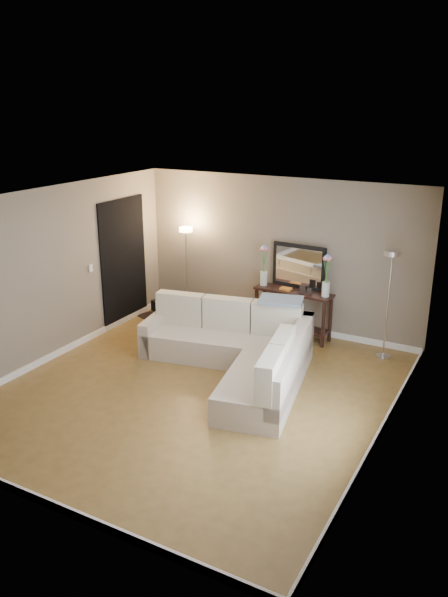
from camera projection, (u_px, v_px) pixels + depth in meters
The scene contains 23 objects.
floor at pixel (196, 392), 7.93m from camera, with size 5.00×5.50×0.01m, color olive.
ceiling at pixel (193, 200), 7.09m from camera, with size 5.00×5.50×0.01m, color white.
wall_back at pixel (280, 254), 9.81m from camera, with size 5.00×0.02×2.60m, color #796E5D.
wall_front at pixel (34, 389), 5.22m from camera, with size 5.00×0.02×2.60m, color #796E5D.
wall_left at pixel (50, 275), 8.65m from camera, with size 0.02×5.50×2.60m, color #796E5D.
wall_right at pixel (390, 337), 6.38m from camera, with size 0.02×5.50×2.60m, color #796E5D.
baseboard_back at pixel (277, 324), 10.19m from camera, with size 5.00×0.03×0.10m, color white.
baseboard_front at pixel (50, 504), 5.64m from camera, with size 5.00×0.03×0.10m, color white.
baseboard_left at pixel (59, 352), 9.04m from camera, with size 0.03×5.50×0.10m, color white.
baseboard_right at pixel (378, 436), 6.79m from camera, with size 0.03×5.50×0.10m, color white.
doorway at pixel (124, 262), 10.12m from camera, with size 0.02×1.20×2.20m, color black.
switch_plate at pixel (91, 268), 9.38m from camera, with size 0.02×0.08×0.12m, color white.
sectional_sofa at pixel (240, 350), 8.43m from camera, with size 2.96×2.56×0.90m.
throw_blanket at pixel (281, 300), 8.67m from camera, with size 0.64×0.37×0.05m, color gray.
console_table at pixel (288, 310), 9.67m from camera, with size 1.34×0.44×0.81m.
leaning_mirror at pixel (299, 266), 9.53m from camera, with size 0.94×0.11×0.73m.
table_decor at pixel (292, 289), 9.48m from camera, with size 0.56×0.13×0.13m.
flower_vase_left at pixel (264, 268), 9.71m from camera, with size 0.15×0.13×0.70m.
flower_vase_right at pixel (326, 279), 9.14m from camera, with size 0.15×0.13×0.70m.
floor_lamp_lit at pixel (186, 254), 10.36m from camera, with size 0.30×0.30×1.65m.
floor_lamp_unlit at pixel (390, 283), 8.60m from camera, with size 0.28×0.28×1.70m.
charcoal_rug at pixel (171, 318), 10.60m from camera, with size 1.08×0.81×0.01m, color black.
black_bag at pixel (161, 306), 10.61m from camera, with size 0.31×0.22×0.20m, color black.
Camera 1 is at (3.74, -6.05, 3.76)m, focal length 35.00 mm.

